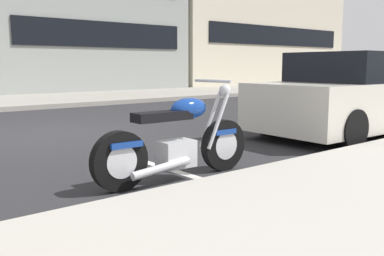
# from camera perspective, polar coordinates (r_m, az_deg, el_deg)

# --- Properties ---
(ground_plane) EXTENTS (260.00, 260.00, 0.00)m
(ground_plane) POSITION_cam_1_polar(r_m,az_deg,el_deg) (8.53, -17.78, -0.70)
(ground_plane) COLOR #28282B
(sidewalk_far_curb) EXTENTS (120.00, 5.00, 0.14)m
(sidewalk_far_curb) POSITION_cam_1_polar(r_m,az_deg,el_deg) (21.21, 5.98, 4.99)
(sidewalk_far_curb) COLOR gray
(sidewalk_far_curb) RESTS_ON ground
(parking_stall_stripe) EXTENTS (0.12, 2.20, 0.01)m
(parking_stall_stripe) POSITION_cam_1_polar(r_m,az_deg,el_deg) (5.17, -1.34, -5.94)
(parking_stall_stripe) COLOR silver
(parking_stall_stripe) RESTS_ON ground
(parked_motorcycle) EXTENTS (2.05, 0.62, 1.11)m
(parked_motorcycle) POSITION_cam_1_polar(r_m,az_deg,el_deg) (4.82, -1.87, -1.88)
(parked_motorcycle) COLOR black
(parked_motorcycle) RESTS_ON ground
(parked_car_near_corner) EXTENTS (4.21, 2.01, 1.50)m
(parked_car_near_corner) POSITION_cam_1_polar(r_m,az_deg,el_deg) (8.56, 20.59, 3.97)
(parked_car_near_corner) COLOR beige
(parked_car_near_corner) RESTS_ON ground
(car_opposite_curb) EXTENTS (4.18, 2.05, 1.35)m
(car_opposite_curb) POSITION_cam_1_polar(r_m,az_deg,el_deg) (22.27, 19.14, 6.22)
(car_opposite_curb) COLOR black
(car_opposite_curb) RESTS_ON ground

